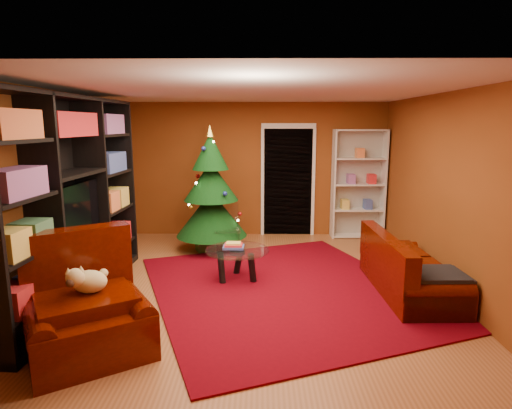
{
  "coord_description": "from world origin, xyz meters",
  "views": [
    {
      "loc": [
        0.07,
        -5.62,
        2.19
      ],
      "look_at": [
        0.0,
        0.4,
        1.05
      ],
      "focal_mm": 30.0,
      "sensor_mm": 36.0,
      "label": 1
    }
  ],
  "objects_px": {
    "media_unit": "(69,201)",
    "gift_box_red": "(219,231)",
    "sofa": "(411,264)",
    "christmas_tree": "(211,191)",
    "armchair": "(87,306)",
    "acrylic_chair": "(227,229)",
    "white_bookshelf": "(358,184)",
    "rug": "(283,289)",
    "gift_box_green": "(205,243)",
    "dog": "(89,282)",
    "coffee_table": "(237,264)"
  },
  "relations": [
    {
      "from": "media_unit",
      "to": "gift_box_red",
      "type": "xyz_separation_m",
      "value": [
        1.52,
        3.11,
        -1.16
      ]
    },
    {
      "from": "sofa",
      "to": "media_unit",
      "type": "bearing_deg",
      "value": 91.46
    },
    {
      "from": "christmas_tree",
      "to": "armchair",
      "type": "bearing_deg",
      "value": -103.35
    },
    {
      "from": "acrylic_chair",
      "to": "media_unit",
      "type": "bearing_deg",
      "value": -142.79
    },
    {
      "from": "media_unit",
      "to": "white_bookshelf",
      "type": "relative_size",
      "value": 1.53
    },
    {
      "from": "rug",
      "to": "acrylic_chair",
      "type": "bearing_deg",
      "value": 119.08
    },
    {
      "from": "sofa",
      "to": "acrylic_chair",
      "type": "xyz_separation_m",
      "value": [
        -2.53,
        1.67,
        0.05
      ]
    },
    {
      "from": "gift_box_green",
      "to": "dog",
      "type": "height_order",
      "value": "dog"
    },
    {
      "from": "rug",
      "to": "dog",
      "type": "xyz_separation_m",
      "value": [
        -1.96,
        -1.53,
        0.68
      ]
    },
    {
      "from": "gift_box_red",
      "to": "sofa",
      "type": "relative_size",
      "value": 0.11
    },
    {
      "from": "gift_box_red",
      "to": "rug",
      "type": "bearing_deg",
      "value": -67.98
    },
    {
      "from": "dog",
      "to": "media_unit",
      "type": "bearing_deg",
      "value": 87.8
    },
    {
      "from": "media_unit",
      "to": "christmas_tree",
      "type": "xyz_separation_m",
      "value": [
        1.49,
        2.15,
        -0.2
      ]
    },
    {
      "from": "white_bookshelf",
      "to": "armchair",
      "type": "distance_m",
      "value": 5.65
    },
    {
      "from": "gift_box_red",
      "to": "white_bookshelf",
      "type": "xyz_separation_m",
      "value": [
        2.7,
        -0.02,
        0.94
      ]
    },
    {
      "from": "gift_box_green",
      "to": "white_bookshelf",
      "type": "distance_m",
      "value": 3.15
    },
    {
      "from": "gift_box_green",
      "to": "sofa",
      "type": "height_order",
      "value": "sofa"
    },
    {
      "from": "armchair",
      "to": "white_bookshelf",
      "type": "bearing_deg",
      "value": 18.77
    },
    {
      "from": "gift_box_red",
      "to": "white_bookshelf",
      "type": "relative_size",
      "value": 0.09
    },
    {
      "from": "gift_box_red",
      "to": "acrylic_chair",
      "type": "distance_m",
      "value": 1.27
    },
    {
      "from": "gift_box_red",
      "to": "sofa",
      "type": "bearing_deg",
      "value": -46.02
    },
    {
      "from": "coffee_table",
      "to": "rug",
      "type": "bearing_deg",
      "value": -28.22
    },
    {
      "from": "gift_box_red",
      "to": "armchair",
      "type": "relative_size",
      "value": 0.17
    },
    {
      "from": "sofa",
      "to": "coffee_table",
      "type": "height_order",
      "value": "sofa"
    },
    {
      "from": "christmas_tree",
      "to": "gift_box_green",
      "type": "relative_size",
      "value": 7.58
    },
    {
      "from": "media_unit",
      "to": "sofa",
      "type": "distance_m",
      "value": 4.39
    },
    {
      "from": "white_bookshelf",
      "to": "rug",
      "type": "bearing_deg",
      "value": -120.9
    },
    {
      "from": "media_unit",
      "to": "gift_box_red",
      "type": "bearing_deg",
      "value": 66.64
    },
    {
      "from": "white_bookshelf",
      "to": "gift_box_green",
      "type": "bearing_deg",
      "value": -162.13
    },
    {
      "from": "christmas_tree",
      "to": "sofa",
      "type": "distance_m",
      "value": 3.46
    },
    {
      "from": "media_unit",
      "to": "gift_box_red",
      "type": "height_order",
      "value": "media_unit"
    },
    {
      "from": "gift_box_green",
      "to": "christmas_tree",
      "type": "bearing_deg",
      "value": 22.8
    },
    {
      "from": "gift_box_red",
      "to": "white_bookshelf",
      "type": "bearing_deg",
      "value": -0.42
    },
    {
      "from": "acrylic_chair",
      "to": "christmas_tree",
      "type": "bearing_deg",
      "value": 128.99
    },
    {
      "from": "media_unit",
      "to": "armchair",
      "type": "relative_size",
      "value": 2.78
    },
    {
      "from": "gift_box_green",
      "to": "dog",
      "type": "bearing_deg",
      "value": -101.62
    },
    {
      "from": "gift_box_green",
      "to": "sofa",
      "type": "distance_m",
      "value": 3.48
    },
    {
      "from": "rug",
      "to": "gift_box_green",
      "type": "distance_m",
      "value": 2.19
    },
    {
      "from": "media_unit",
      "to": "white_bookshelf",
      "type": "xyz_separation_m",
      "value": [
        4.22,
        3.09,
        -0.22
      ]
    },
    {
      "from": "media_unit",
      "to": "white_bookshelf",
      "type": "distance_m",
      "value": 5.24
    },
    {
      "from": "media_unit",
      "to": "coffee_table",
      "type": "xyz_separation_m",
      "value": [
        2.02,
        0.67,
        -1.03
      ]
    },
    {
      "from": "rug",
      "to": "armchair",
      "type": "distance_m",
      "value": 2.58
    },
    {
      "from": "media_unit",
      "to": "gift_box_red",
      "type": "relative_size",
      "value": 16.61
    },
    {
      "from": "media_unit",
      "to": "gift_box_green",
      "type": "distance_m",
      "value": 2.75
    },
    {
      "from": "rug",
      "to": "christmas_tree",
      "type": "height_order",
      "value": "christmas_tree"
    },
    {
      "from": "white_bookshelf",
      "to": "dog",
      "type": "distance_m",
      "value": 5.57
    },
    {
      "from": "dog",
      "to": "coffee_table",
      "type": "relative_size",
      "value": 0.45
    },
    {
      "from": "gift_box_red",
      "to": "armchair",
      "type": "height_order",
      "value": "armchair"
    },
    {
      "from": "white_bookshelf",
      "to": "sofa",
      "type": "relative_size",
      "value": 1.17
    },
    {
      "from": "white_bookshelf",
      "to": "sofa",
      "type": "xyz_separation_m",
      "value": [
        0.07,
        -2.85,
        -0.65
      ]
    }
  ]
}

